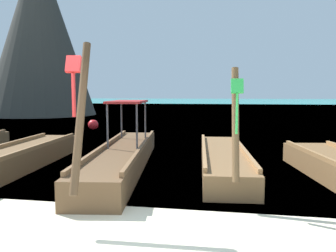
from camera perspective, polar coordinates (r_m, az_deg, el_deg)
The scene contains 6 objects.
sea_water at distance 65.56m, azimuth 8.89°, elevation 3.73°, with size 120.00×120.00×0.00m, color teal.
longtail_boat_pink_ribbon at distance 9.15m, azimuth -25.44°, elevation -5.51°, with size 1.67×7.24×2.84m.
longtail_boat_red_ribbon at distance 8.99m, azimuth -7.44°, elevation -4.91°, with size 2.02×7.71×2.75m.
longtail_boat_green_ribbon at distance 8.91m, azimuth 9.23°, elevation -5.49°, with size 1.52×6.03×2.41m.
karst_rock at distance 33.45m, azimuth -21.00°, elevation 14.27°, with size 10.26×9.58×15.05m.
mooring_buoy_near at distance 18.55m, azimuth -12.42°, elevation 0.19°, with size 0.55×0.55×0.55m.
Camera 1 is at (1.33, -3.35, 1.95)m, focal length 36.41 mm.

